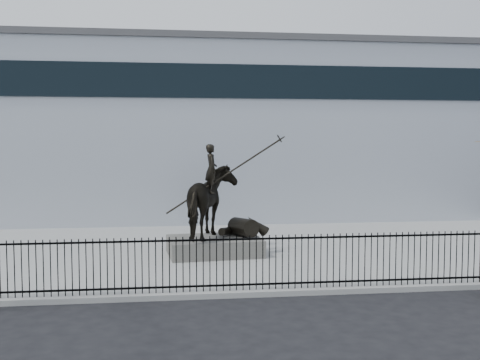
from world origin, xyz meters
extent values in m
plane|color=black|center=(0.00, 0.00, 0.00)|extent=(120.00, 120.00, 0.00)
cube|color=#9A9A97|center=(0.00, 7.00, 0.07)|extent=(30.00, 12.00, 0.15)
cube|color=#B7BCC7|center=(0.00, 20.00, 4.50)|extent=(44.00, 14.00, 9.00)
cube|color=black|center=(0.00, 1.25, 0.30)|extent=(22.00, 0.05, 0.05)
cube|color=black|center=(0.00, 1.25, 1.55)|extent=(22.00, 0.05, 0.05)
cube|color=black|center=(0.00, 1.25, 0.90)|extent=(22.00, 0.03, 1.50)
cube|color=#52504B|center=(0.13, 6.12, 0.45)|extent=(3.42, 2.52, 0.60)
imported|color=black|center=(0.13, 6.12, 2.04)|extent=(2.42, 2.75, 2.57)
imported|color=black|center=(0.03, 6.11, 3.21)|extent=(0.48, 0.67, 1.74)
cylinder|color=black|center=(0.48, 6.16, 2.95)|extent=(4.12, 0.46, 2.61)
camera|label=1|loc=(-1.44, -13.59, 4.20)|focal=42.00mm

